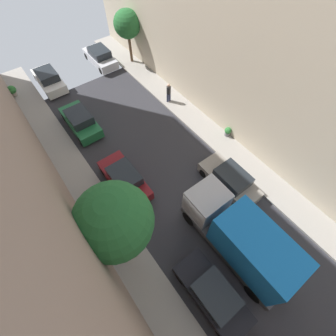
{
  "coord_description": "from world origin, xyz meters",
  "views": [
    {
      "loc": [
        -5.26,
        -3.78,
        13.85
      ],
      "look_at": [
        0.16,
        3.39,
        0.5
      ],
      "focal_mm": 25.21,
      "sensor_mm": 36.0,
      "label": 1
    }
  ],
  "objects": [
    {
      "name": "ground",
      "position": [
        0.0,
        0.0,
        0.0
      ],
      "size": [
        32.0,
        32.0,
        0.0
      ],
      "primitive_type": "plane",
      "color": "#2D2D33"
    },
    {
      "name": "sidewalk_left",
      "position": [
        -5.0,
        0.0,
        0.07
      ],
      "size": [
        2.0,
        44.0,
        0.15
      ],
      "primitive_type": "cube",
      "color": "gray",
      "rests_on": "ground"
    },
    {
      "name": "sidewalk_right",
      "position": [
        5.0,
        0.0,
        0.07
      ],
      "size": [
        2.0,
        44.0,
        0.15
      ],
      "primitive_type": "cube",
      "color": "gray",
      "rests_on": "ground"
    },
    {
      "name": "parked_car_left_2",
      "position": [
        -2.7,
        -4.07,
        0.72
      ],
      "size": [
        1.78,
        4.2,
        1.57
      ],
      "color": "black",
      "rests_on": "ground"
    },
    {
      "name": "parked_car_left_3",
      "position": [
        -2.7,
        4.29,
        0.72
      ],
      "size": [
        1.78,
        4.2,
        1.57
      ],
      "color": "maroon",
      "rests_on": "ground"
    },
    {
      "name": "parked_car_left_4",
      "position": [
        -2.7,
        10.89,
        0.72
      ],
      "size": [
        1.78,
        4.2,
        1.57
      ],
      "color": "#1E6638",
      "rests_on": "ground"
    },
    {
      "name": "parked_car_left_5",
      "position": [
        -2.7,
        17.42,
        0.72
      ],
      "size": [
        1.78,
        4.2,
        1.57
      ],
      "color": "white",
      "rests_on": "ground"
    },
    {
      "name": "parked_car_right_1",
      "position": [
        2.7,
        0.09,
        0.72
      ],
      "size": [
        1.78,
        4.2,
        1.57
      ],
      "color": "gray",
      "rests_on": "ground"
    },
    {
      "name": "parked_car_right_2",
      "position": [
        2.7,
        17.86,
        0.72
      ],
      "size": [
        1.78,
        4.2,
        1.57
      ],
      "color": "silver",
      "rests_on": "ground"
    },
    {
      "name": "delivery_truck",
      "position": [
        0.0,
        -3.04,
        1.79
      ],
      "size": [
        2.26,
        6.6,
        3.38
      ],
      "color": "#4C4C51",
      "rests_on": "ground"
    },
    {
      "name": "pedestrian",
      "position": [
        4.59,
        9.15,
        1.07
      ],
      "size": [
        0.4,
        0.36,
        1.72
      ],
      "color": "#2D334C",
      "rests_on": "sidewalk_right"
    },
    {
      "name": "street_tree_0",
      "position": [
        -4.88,
        0.3,
        4.87
      ],
      "size": [
        3.28,
        3.28,
        6.4
      ],
      "color": "brown",
      "rests_on": "sidewalk_left"
    },
    {
      "name": "street_tree_1",
      "position": [
        5.29,
        16.2,
        3.64
      ],
      "size": [
        2.42,
        2.42,
        4.73
      ],
      "color": "brown",
      "rests_on": "sidewalk_right"
    },
    {
      "name": "potted_plant_0",
      "position": [
        -5.8,
        17.94,
        0.68
      ],
      "size": [
        0.69,
        0.69,
        0.94
      ],
      "color": "#B2A899",
      "rests_on": "sidewalk_left"
    },
    {
      "name": "potted_plant_1",
      "position": [
        5.79,
        3.3,
        0.57
      ],
      "size": [
        0.51,
        0.51,
        0.76
      ],
      "color": "slate",
      "rests_on": "sidewalk_right"
    },
    {
      "name": "lamp_post",
      "position": [
        -4.6,
        1.76,
        3.62
      ],
      "size": [
        0.44,
        0.44,
        5.23
      ],
      "color": "#26723F",
      "rests_on": "sidewalk_left"
    }
  ]
}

